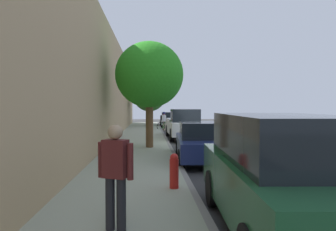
{
  "coord_description": "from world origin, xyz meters",
  "views": [
    {
      "loc": [
        2.78,
        16.49,
        2.13
      ],
      "look_at": [
        1.16,
        -9.61,
        1.33
      ],
      "focal_mm": 31.99,
      "sensor_mm": 36.0,
      "label": 1
    }
  ],
  "objects": [
    {
      "name": "street_tree_mid_block",
      "position": [
        2.78,
        2.03,
        3.63
      ],
      "size": [
        3.27,
        3.27,
        5.08
      ],
      "color": "brown",
      "rests_on": "sidewalk"
    },
    {
      "name": "fire_hydrant",
      "position": [
        2.19,
        9.34,
        0.58
      ],
      "size": [
        0.22,
        0.22,
        0.84
      ],
      "color": "red",
      "rests_on": "sidewalk"
    },
    {
      "name": "building_facade",
      "position": [
        5.12,
        0.0,
        3.23
      ],
      "size": [
        0.5,
        41.21,
        6.45
      ],
      "primitive_type": "cube",
      "color": "tan",
      "rests_on": "ground"
    },
    {
      "name": "cyclist_with_backpack",
      "position": [
        1.52,
        -9.87,
        1.0
      ],
      "size": [
        0.52,
        0.55,
        1.65
      ],
      "color": "#C6B284",
      "rests_on": "ground"
    },
    {
      "name": "ground",
      "position": [
        0.0,
        0.0,
        0.0
      ],
      "size": [
        65.93,
        65.93,
        0.0
      ],
      "primitive_type": "plane",
      "color": "#313131"
    },
    {
      "name": "street_tree_near_cyclist",
      "position": [
        2.78,
        -14.35,
        3.43
      ],
      "size": [
        3.51,
        3.51,
        5.12
      ],
      "color": "brown",
      "rests_on": "sidewalk"
    },
    {
      "name": "parked_sedan_dark_blue_mid",
      "position": [
        0.8,
        5.06,
        0.75
      ],
      "size": [
        2.04,
        4.5,
        1.52
      ],
      "color": "navy",
      "rests_on": "ground"
    },
    {
      "name": "parked_sedan_silver_nearest",
      "position": [
        0.72,
        -14.89,
        0.75
      ],
      "size": [
        1.87,
        4.41,
        1.52
      ],
      "color": "#B7BABF",
      "rests_on": "ground"
    },
    {
      "name": "curb_edge",
      "position": [
        1.76,
        0.0,
        0.08
      ],
      "size": [
        0.16,
        41.21,
        0.15
      ],
      "primitive_type": "cube",
      "color": "gray",
      "rests_on": "ground"
    },
    {
      "name": "bicycle_at_curb",
      "position": [
        1.3,
        -9.4,
        0.39
      ],
      "size": [
        1.69,
        0.68,
        0.79
      ],
      "color": "black",
      "rests_on": "ground"
    },
    {
      "name": "lane_stripe_centre",
      "position": [
        -2.97,
        -0.6,
        0.0
      ],
      "size": [
        0.14,
        40.0,
        0.01
      ],
      "color": "white",
      "rests_on": "ground"
    },
    {
      "name": "parked_suv_green_far",
      "position": [
        0.65,
        11.74,
        1.03
      ],
      "size": [
        2.16,
        4.79,
        1.99
      ],
      "color": "#1E512D",
      "rests_on": "ground"
    },
    {
      "name": "lane_stripe_bike_edge",
      "position": [
        0.29,
        0.0,
        0.0
      ],
      "size": [
        0.12,
        41.21,
        0.01
      ],
      "primitive_type": "cube",
      "color": "white",
      "rests_on": "ground"
    },
    {
      "name": "parked_pickup_white_second",
      "position": [
        0.56,
        -2.96,
        0.9
      ],
      "size": [
        2.09,
        5.33,
        1.95
      ],
      "color": "white",
      "rests_on": "ground"
    },
    {
      "name": "pedestrian_on_phone",
      "position": [
        3.32,
        11.74,
        1.11
      ],
      "size": [
        0.58,
        0.36,
        1.69
      ],
      "color": "black",
      "rests_on": "sidewalk"
    },
    {
      "name": "sidewalk",
      "position": [
        3.35,
        0.0,
        0.08
      ],
      "size": [
        3.03,
        41.21,
        0.15
      ],
      "primitive_type": "cube",
      "color": "#9EA68F",
      "rests_on": "ground"
    }
  ]
}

